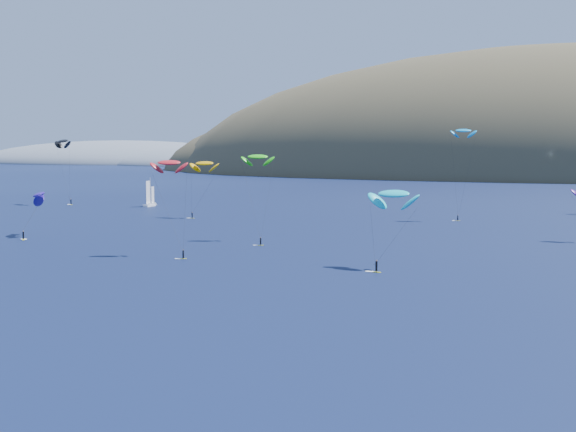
{
  "coord_description": "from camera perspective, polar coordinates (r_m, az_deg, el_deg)",
  "views": [
    {
      "loc": [
        57.12,
        -51.38,
        21.67
      ],
      "look_at": [
        4.85,
        80.0,
        9.0
      ],
      "focal_mm": 50.0,
      "sensor_mm": 36.0,
      "label": 1
    }
  ],
  "objects": [
    {
      "name": "kitesurfer_9",
      "position": [
        159.55,
        -8.45,
        3.76
      ],
      "size": [
        10.5,
        8.85,
        20.03
      ],
      "rotation": [
        0.0,
        0.0,
        0.43
      ],
      "color": "yellow",
      "rests_on": "ground"
    },
    {
      "name": "kitesurfer_5",
      "position": [
        142.23,
        7.52,
        1.57
      ],
      "size": [
        9.84,
        10.49,
        15.57
      ],
      "rotation": [
        0.0,
        0.0,
        -0.2
      ],
      "color": "yellow",
      "rests_on": "ground"
    },
    {
      "name": "kitesurfer_4",
      "position": [
        235.13,
        12.36,
        5.94
      ],
      "size": [
        7.54,
        6.61,
        27.53
      ],
      "rotation": [
        0.0,
        0.0,
        0.27
      ],
      "color": "yellow",
      "rests_on": "ground"
    },
    {
      "name": "kitesurfer_3",
      "position": [
        182.76,
        -2.17,
        4.22
      ],
      "size": [
        9.93,
        13.96,
        20.86
      ],
      "rotation": [
        0.0,
        0.0,
        0.39
      ],
      "color": "yellow",
      "rests_on": "ground"
    },
    {
      "name": "sailboat",
      "position": [
        284.33,
        -9.8,
        0.85
      ],
      "size": [
        8.21,
        7.1,
        10.19
      ],
      "rotation": [
        0.0,
        0.0,
        0.08
      ],
      "color": "white",
      "rests_on": "ground"
    },
    {
      "name": "kitesurfer_12",
      "position": [
        302.11,
        -15.72,
        5.14
      ],
      "size": [
        10.61,
        6.92,
        25.25
      ],
      "rotation": [
        0.0,
        0.0,
        -0.38
      ],
      "color": "yellow",
      "rests_on": "ground"
    },
    {
      "name": "kitesurfer_1",
      "position": [
        239.36,
        -5.97,
        3.74
      ],
      "size": [
        8.98,
        7.5,
        18.47
      ],
      "rotation": [
        0.0,
        0.0,
        0.09
      ],
      "color": "yellow",
      "rests_on": "ground"
    },
    {
      "name": "kitesurfer_10",
      "position": [
        199.75,
        -17.31,
        1.46
      ],
      "size": [
        8.59,
        14.85,
        12.22
      ],
      "rotation": [
        0.0,
        0.0,
        -0.92
      ],
      "color": "yellow",
      "rests_on": "ground"
    },
    {
      "name": "headland",
      "position": [
        946.22,
        -10.4,
        3.52
      ],
      "size": [
        460.0,
        250.0,
        60.0
      ],
      "color": "slate",
      "rests_on": "ground"
    }
  ]
}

